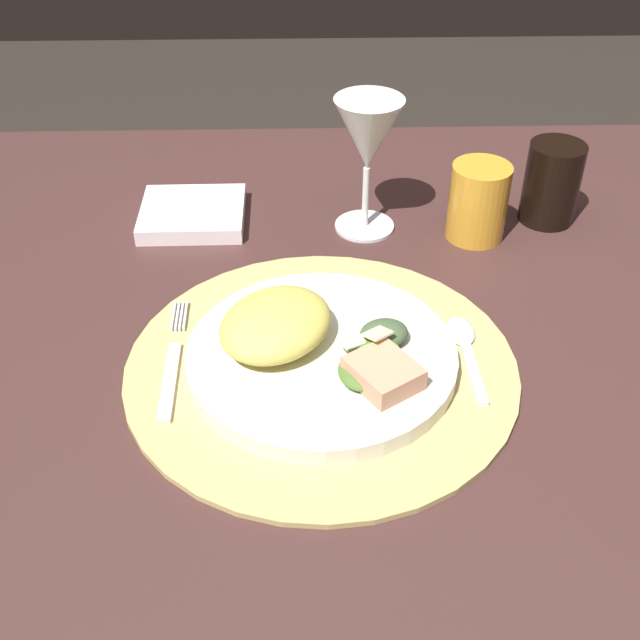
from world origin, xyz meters
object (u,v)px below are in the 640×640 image
Objects in this scene: fork at (172,363)px; amber_tumbler at (478,202)px; dinner_plate at (321,357)px; spoon at (464,343)px; dark_tumbler at (552,183)px; wine_glass at (370,139)px; napkin at (193,214)px; dining_table at (376,440)px.

amber_tumbler is (0.33, 0.23, 0.04)m from fork.
fork is (-0.14, 0.00, -0.01)m from dinner_plate.
dinner_plate is 0.14m from fork.
spoon is 0.28m from dark_tumbler.
wine_glass reaches higher than dark_tumbler.
amber_tumbler is at bearing 35.27° from fork.
napkin is at bearing 172.79° from amber_tumbler.
amber_tumbler reaches higher than napkin.
dark_tumbler reaches higher than fork.
fork reaches higher than dining_table.
napkin reaches higher than fork.
wine_glass reaches higher than dining_table.
dinner_plate reaches higher than dining_table.
amber_tumbler is (0.19, 0.23, 0.03)m from dinner_plate.
dining_table is 0.30m from amber_tumbler.
dark_tumbler reaches higher than dinner_plate.
napkin is 1.26× the size of dark_tumbler.
wine_glass is 1.79× the size of amber_tumbler.
napkin reaches higher than dining_table.
amber_tumbler reaches higher than fork.
dinner_plate is at bearing -0.99° from fork.
napkin is 1.37× the size of amber_tumbler.
wine_glass is 0.14m from amber_tumbler.
amber_tumbler is 0.10m from dark_tumbler.
fork is at bearing -88.36° from napkin.
fork is at bearing -144.73° from amber_tumbler.
spoon is 1.03× the size of napkin.
dinner_plate is at bearing -61.79° from napkin.
dining_table is 0.15m from spoon.
spoon is 1.41× the size of amber_tumbler.
napkin is at bearing 138.87° from spoon.
dark_tumbler is (0.43, -0.01, 0.04)m from napkin.
wine_glass is at bearing 108.74° from spoon.
dining_table is 9.55× the size of napkin.
dark_tumbler reaches higher than dining_table.
dinner_plate reaches higher than spoon.
fork is at bearing -128.66° from wine_glass.
wine_glass is (0.00, 0.23, 0.24)m from dining_table.
wine_glass reaches higher than dinner_plate.
dark_tumbler is (0.22, 0.01, -0.07)m from wine_glass.
dark_tumbler is (0.28, 0.27, 0.03)m from dinner_plate.
fork is 1.76× the size of dark_tumbler.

